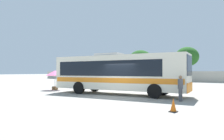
{
  "coord_description": "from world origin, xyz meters",
  "views": [
    {
      "loc": [
        8.14,
        -13.18,
        1.86
      ],
      "look_at": [
        -1.92,
        2.35,
        2.04
      ],
      "focal_mm": 33.36,
      "sensor_mm": 36.0,
      "label": 1
    }
  ],
  "objects_px": {
    "coach_bus_cream_orange": "(117,72)",
    "vendor_umbrella_near_gate_pink": "(55,74)",
    "roadside_tree_left": "(140,60)",
    "parked_car_leftmost_black": "(144,78)",
    "traffic_cone_on_apron": "(173,105)",
    "roadside_tree_midleft": "(187,57)",
    "parked_car_second_black": "(173,78)",
    "attendant_by_bus_door": "(180,87)"
  },
  "relations": [
    {
      "from": "parked_car_second_black",
      "to": "roadside_tree_midleft",
      "type": "bearing_deg",
      "value": 89.08
    },
    {
      "from": "vendor_umbrella_near_gate_pink",
      "to": "parked_car_leftmost_black",
      "type": "bearing_deg",
      "value": 89.39
    },
    {
      "from": "attendant_by_bus_door",
      "to": "roadside_tree_midleft",
      "type": "relative_size",
      "value": 0.23
    },
    {
      "from": "parked_car_leftmost_black",
      "to": "roadside_tree_left",
      "type": "xyz_separation_m",
      "value": [
        -4.71,
        8.33,
        3.88
      ]
    },
    {
      "from": "traffic_cone_on_apron",
      "to": "roadside_tree_left",
      "type": "bearing_deg",
      "value": 117.34
    },
    {
      "from": "parked_car_leftmost_black",
      "to": "parked_car_second_black",
      "type": "bearing_deg",
      "value": -3.69
    },
    {
      "from": "parked_car_second_black",
      "to": "attendant_by_bus_door",
      "type": "bearing_deg",
      "value": -72.51
    },
    {
      "from": "attendant_by_bus_door",
      "to": "vendor_umbrella_near_gate_pink",
      "type": "height_order",
      "value": "vendor_umbrella_near_gate_pink"
    },
    {
      "from": "roadside_tree_left",
      "to": "roadside_tree_midleft",
      "type": "xyz_separation_m",
      "value": [
        10.6,
        0.68,
        0.5
      ]
    },
    {
      "from": "attendant_by_bus_door",
      "to": "parked_car_leftmost_black",
      "type": "height_order",
      "value": "attendant_by_bus_door"
    },
    {
      "from": "roadside_tree_left",
      "to": "parked_car_second_black",
      "type": "bearing_deg",
      "value": -39.77
    },
    {
      "from": "parked_car_leftmost_black",
      "to": "parked_car_second_black",
      "type": "distance_m",
      "value": 5.75
    },
    {
      "from": "coach_bus_cream_orange",
      "to": "vendor_umbrella_near_gate_pink",
      "type": "bearing_deg",
      "value": 178.82
    },
    {
      "from": "coach_bus_cream_orange",
      "to": "attendant_by_bus_door",
      "type": "relative_size",
      "value": 6.99
    },
    {
      "from": "roadside_tree_left",
      "to": "traffic_cone_on_apron",
      "type": "xyz_separation_m",
      "value": [
        18.39,
        -35.58,
        -4.33
      ]
    },
    {
      "from": "vendor_umbrella_near_gate_pink",
      "to": "roadside_tree_left",
      "type": "bearing_deg",
      "value": 98.4
    },
    {
      "from": "roadside_tree_midleft",
      "to": "traffic_cone_on_apron",
      "type": "xyz_separation_m",
      "value": [
        7.79,
        -36.26,
        -4.83
      ]
    },
    {
      "from": "coach_bus_cream_orange",
      "to": "roadside_tree_left",
      "type": "xyz_separation_m",
      "value": [
        -12.14,
        30.47,
        2.79
      ]
    },
    {
      "from": "parked_car_leftmost_black",
      "to": "roadside_tree_left",
      "type": "bearing_deg",
      "value": 119.5
    },
    {
      "from": "vendor_umbrella_near_gate_pink",
      "to": "roadside_tree_left",
      "type": "relative_size",
      "value": 0.29
    },
    {
      "from": "coach_bus_cream_orange",
      "to": "vendor_umbrella_near_gate_pink",
      "type": "distance_m",
      "value": 7.66
    },
    {
      "from": "traffic_cone_on_apron",
      "to": "vendor_umbrella_near_gate_pink",
      "type": "bearing_deg",
      "value": 159.29
    },
    {
      "from": "parked_car_leftmost_black",
      "to": "roadside_tree_midleft",
      "type": "distance_m",
      "value": 11.62
    },
    {
      "from": "attendant_by_bus_door",
      "to": "roadside_tree_midleft",
      "type": "xyz_separation_m",
      "value": [
        -7.14,
        32.52,
        4.21
      ]
    },
    {
      "from": "roadside_tree_midleft",
      "to": "vendor_umbrella_near_gate_pink",
      "type": "bearing_deg",
      "value": -101.17
    },
    {
      "from": "attendant_by_bus_door",
      "to": "traffic_cone_on_apron",
      "type": "distance_m",
      "value": 3.85
    },
    {
      "from": "attendant_by_bus_door",
      "to": "roadside_tree_left",
      "type": "height_order",
      "value": "roadside_tree_left"
    },
    {
      "from": "roadside_tree_left",
      "to": "traffic_cone_on_apron",
      "type": "height_order",
      "value": "roadside_tree_left"
    },
    {
      "from": "parked_car_second_black",
      "to": "roadside_tree_midleft",
      "type": "relative_size",
      "value": 0.58
    },
    {
      "from": "vendor_umbrella_near_gate_pink",
      "to": "roadside_tree_left",
      "type": "height_order",
      "value": "roadside_tree_left"
    },
    {
      "from": "coach_bus_cream_orange",
      "to": "parked_car_second_black",
      "type": "bearing_deg",
      "value": 94.43
    },
    {
      "from": "traffic_cone_on_apron",
      "to": "parked_car_leftmost_black",
      "type": "bearing_deg",
      "value": 116.66
    },
    {
      "from": "vendor_umbrella_near_gate_pink",
      "to": "roadside_tree_left",
      "type": "distance_m",
      "value": 30.78
    },
    {
      "from": "coach_bus_cream_orange",
      "to": "roadside_tree_midleft",
      "type": "xyz_separation_m",
      "value": [
        -1.54,
        31.16,
        3.29
      ]
    },
    {
      "from": "parked_car_second_black",
      "to": "roadside_tree_left",
      "type": "distance_m",
      "value": 14.12
    },
    {
      "from": "parked_car_leftmost_black",
      "to": "roadside_tree_left",
      "type": "distance_m",
      "value": 10.32
    },
    {
      "from": "vendor_umbrella_near_gate_pink",
      "to": "parked_car_second_black",
      "type": "xyz_separation_m",
      "value": [
        5.97,
        21.62,
        -0.9
      ]
    },
    {
      "from": "attendant_by_bus_door",
      "to": "parked_car_second_black",
      "type": "distance_m",
      "value": 24.26
    },
    {
      "from": "attendant_by_bus_door",
      "to": "traffic_cone_on_apron",
      "type": "xyz_separation_m",
      "value": [
        0.65,
        -3.74,
        -0.62
      ]
    },
    {
      "from": "traffic_cone_on_apron",
      "to": "roadside_tree_midleft",
      "type": "bearing_deg",
      "value": 102.13
    },
    {
      "from": "vendor_umbrella_near_gate_pink",
      "to": "traffic_cone_on_apron",
      "type": "height_order",
      "value": "vendor_umbrella_near_gate_pink"
    },
    {
      "from": "parked_car_leftmost_black",
      "to": "vendor_umbrella_near_gate_pink",
      "type": "bearing_deg",
      "value": -90.61
    }
  ]
}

